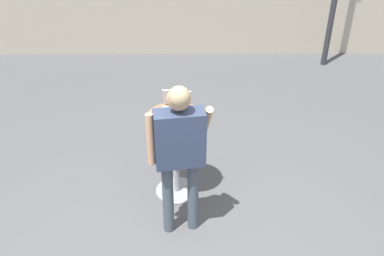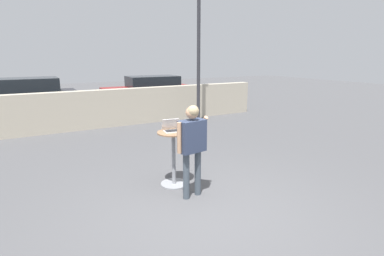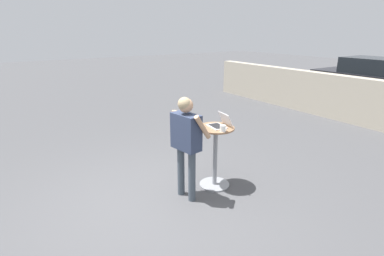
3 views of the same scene
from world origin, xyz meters
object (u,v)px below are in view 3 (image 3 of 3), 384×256
standing_person (186,136)px  parked_car_near_street (371,77)px  coffee_mug (223,128)px  cafe_table (215,154)px  laptop (220,124)px

standing_person → parked_car_near_street: size_ratio=0.40×
coffee_mug → standing_person: standing_person is taller
parked_car_near_street → coffee_mug: bearing=-75.3°
coffee_mug → cafe_table: bearing=168.5°
laptop → coffee_mug: laptop is taller
laptop → parked_car_near_street: size_ratio=0.09×
coffee_mug → parked_car_near_street: bearing=104.7°
coffee_mug → laptop: bearing=151.4°
cafe_table → parked_car_near_street: 9.44m
cafe_table → coffee_mug: 0.55m
standing_person → parked_car_near_street: 10.03m
laptop → parked_car_near_street: parked_car_near_street is taller
coffee_mug → parked_car_near_street: (-2.42, 9.22, -0.31)m
cafe_table → coffee_mug: coffee_mug is taller
coffee_mug → parked_car_near_street: size_ratio=0.03×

